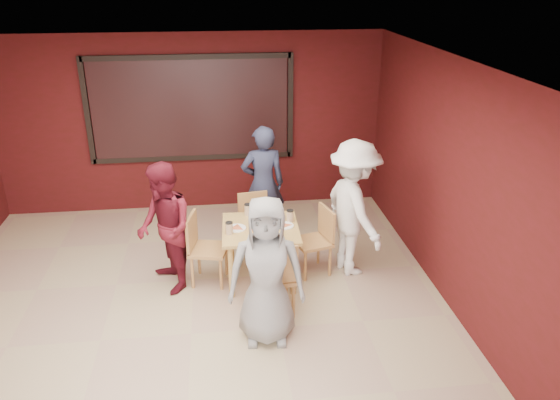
{
  "coord_description": "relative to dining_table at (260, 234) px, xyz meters",
  "views": [
    {
      "loc": [
        0.37,
        -4.96,
        3.68
      ],
      "look_at": [
        1.1,
        1.04,
        1.09
      ],
      "focal_mm": 35.0,
      "sensor_mm": 36.0,
      "label": 1
    }
  ],
  "objects": [
    {
      "name": "chair_front",
      "position": [
        0.1,
        -0.79,
        -0.12
      ],
      "size": [
        0.49,
        0.49,
        0.94
      ],
      "color": "#C1864B",
      "rests_on": "floor"
    },
    {
      "name": "chair_back",
      "position": [
        -0.01,
        0.75,
        -0.17
      ],
      "size": [
        0.47,
        0.47,
        0.85
      ],
      "color": "#C1864B",
      "rests_on": "floor"
    },
    {
      "name": "chair_right",
      "position": [
        0.75,
        0.12,
        -0.15
      ],
      "size": [
        0.52,
        0.52,
        0.88
      ],
      "color": "#C1864B",
      "rests_on": "floor"
    },
    {
      "name": "floor",
      "position": [
        -0.86,
        -1.04,
        -0.65
      ],
      "size": [
        7.0,
        7.0,
        0.0
      ],
      "primitive_type": "plane",
      "color": "tan",
      "rests_on": "ground"
    },
    {
      "name": "diner_left",
      "position": [
        -1.15,
        -0.05,
        0.16
      ],
      "size": [
        0.84,
        0.95,
        1.62
      ],
      "primitive_type": "imported",
      "rotation": [
        0.0,
        0.0,
        -1.22
      ],
      "color": "maroon",
      "rests_on": "floor"
    },
    {
      "name": "diner_front",
      "position": [
        -0.04,
        -1.19,
        0.17
      ],
      "size": [
        0.84,
        0.59,
        1.63
      ],
      "primitive_type": "imported",
      "rotation": [
        0.0,
        0.0,
        -0.09
      ],
      "color": "gray",
      "rests_on": "floor"
    },
    {
      "name": "chair_left",
      "position": [
        -0.72,
        0.04,
        -0.13
      ],
      "size": [
        0.52,
        0.52,
        0.91
      ],
      "color": "#C1864B",
      "rests_on": "floor"
    },
    {
      "name": "window_blinds",
      "position": [
        -0.86,
        2.41,
        1.0
      ],
      "size": [
        3.0,
        0.02,
        1.5
      ],
      "primitive_type": "cube",
      "color": "black"
    },
    {
      "name": "dining_table",
      "position": [
        0.0,
        0.0,
        0.0
      ],
      "size": [
        0.96,
        0.96,
        0.89
      ],
      "color": "#DCB45A",
      "rests_on": "floor"
    },
    {
      "name": "diner_right",
      "position": [
        1.19,
        0.09,
        0.24
      ],
      "size": [
        0.94,
        1.28,
        1.77
      ],
      "primitive_type": "imported",
      "rotation": [
        0.0,
        0.0,
        1.84
      ],
      "color": "white",
      "rests_on": "floor"
    },
    {
      "name": "diner_back",
      "position": [
        0.14,
        1.14,
        0.2
      ],
      "size": [
        0.64,
        0.44,
        1.7
      ],
      "primitive_type": "imported",
      "rotation": [
        0.0,
        0.0,
        3.2
      ],
      "color": "#2C324F",
      "rests_on": "floor"
    }
  ]
}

